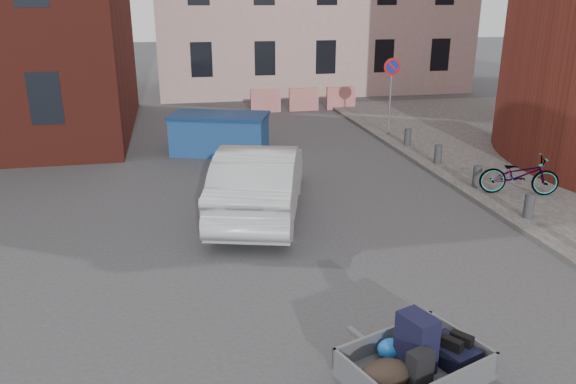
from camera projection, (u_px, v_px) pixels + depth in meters
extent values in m
plane|color=#38383A|center=(268.00, 273.00, 10.09)|extent=(120.00, 120.00, 0.00)
cylinder|color=gray|center=(390.00, 97.00, 19.58)|extent=(0.07, 0.07, 2.60)
cylinder|color=red|center=(392.00, 67.00, 19.22)|extent=(0.60, 0.03, 0.60)
cylinder|color=navy|center=(392.00, 67.00, 19.20)|extent=(0.44, 0.03, 0.44)
cylinder|color=#3A3A3D|center=(529.00, 206.00, 12.23)|extent=(0.22, 0.22, 0.55)
cylinder|color=#3A3A3D|center=(477.00, 176.00, 14.26)|extent=(0.22, 0.22, 0.55)
cylinder|color=#3A3A3D|center=(438.00, 154.00, 16.30)|extent=(0.22, 0.22, 0.55)
cylinder|color=#3A3A3D|center=(408.00, 137.00, 18.34)|extent=(0.22, 0.22, 0.55)
cube|color=red|center=(266.00, 101.00, 24.29)|extent=(1.30, 0.18, 1.00)
cube|color=red|center=(304.00, 99.00, 24.62)|extent=(1.30, 0.18, 1.00)
cube|color=red|center=(341.00, 98.00, 24.95)|extent=(1.30, 0.18, 1.00)
cylinder|color=black|center=(454.00, 371.00, 7.08)|extent=(0.24, 0.45, 0.44)
cube|color=slate|center=(414.00, 374.00, 6.64)|extent=(1.88, 1.58, 0.08)
cube|color=slate|center=(363.00, 384.00, 6.19)|extent=(0.41, 1.05, 0.28)
cube|color=slate|center=(461.00, 341.00, 6.97)|extent=(0.41, 1.05, 0.28)
cube|color=slate|center=(385.00, 339.00, 7.01)|extent=(1.52, 0.58, 0.28)
cube|color=slate|center=(365.00, 341.00, 7.38)|extent=(0.31, 0.69, 0.06)
cube|color=black|center=(416.00, 342.00, 6.58)|extent=(0.44, 0.53, 0.70)
cube|color=black|center=(451.00, 353.00, 6.75)|extent=(0.58, 0.70, 0.25)
ellipsoid|color=black|center=(385.00, 375.00, 6.28)|extent=(0.69, 0.54, 0.36)
cube|color=black|center=(419.00, 370.00, 6.26)|extent=(0.32, 0.26, 0.48)
ellipsoid|color=#175AAD|center=(391.00, 349.00, 6.84)|extent=(0.44, 0.41, 0.24)
cube|color=black|center=(451.00, 344.00, 6.61)|extent=(0.24, 0.28, 0.13)
cube|color=black|center=(462.00, 339.00, 6.70)|extent=(0.24, 0.28, 0.13)
cube|color=navy|center=(220.00, 135.00, 17.77)|extent=(3.23, 2.33, 1.17)
cube|color=navy|center=(219.00, 116.00, 17.56)|extent=(3.35, 2.45, 0.10)
imported|color=#B0B4B8|center=(260.00, 180.00, 12.65)|extent=(2.97, 5.20, 1.62)
imported|color=black|center=(519.00, 175.00, 13.67)|extent=(1.97, 1.24, 0.98)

